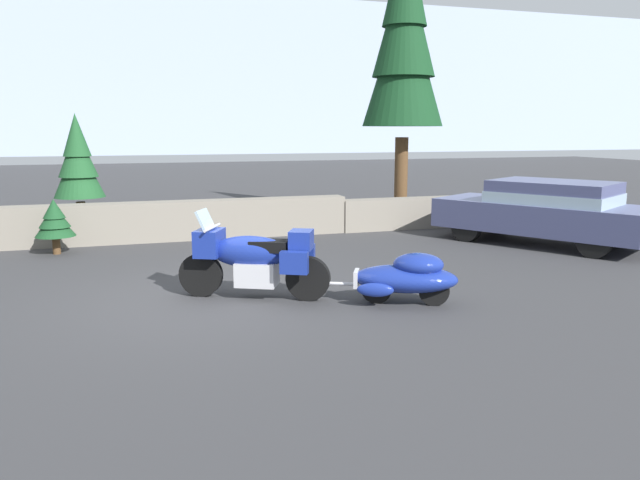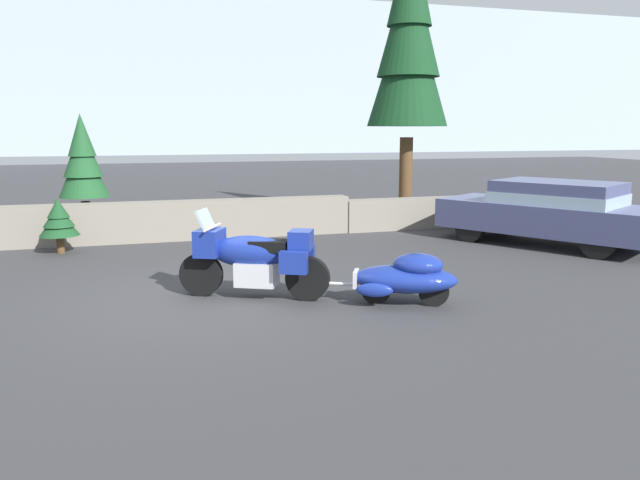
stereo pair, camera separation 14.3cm
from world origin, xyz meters
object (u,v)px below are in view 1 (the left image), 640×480
Objects in this scene: sedan_at_right_edge at (545,210)px; pine_tree_secondary at (78,160)px; car_shaped_trailer at (406,277)px; touring_motorcycle at (253,258)px; pine_tree_tall at (404,36)px.

sedan_at_right_edge is 10.68m from pine_tree_secondary.
car_shaped_trailer is 0.74× the size of pine_tree_secondary.
touring_motorcycle is 1.00× the size of car_shaped_trailer.
pine_tree_tall reaches higher than sedan_at_right_edge.
car_shaped_trailer is 9.82m from pine_tree_tall.
touring_motorcycle is 2.28m from car_shaped_trailer.
sedan_at_right_edge reaches higher than touring_motorcycle.
sedan_at_right_edge reaches higher than car_shaped_trailer.
pine_tree_tall is at bearing 2.35° from pine_tree_secondary.
pine_tree_secondary is (-4.82, 7.58, 1.39)m from car_shaped_trailer.
sedan_at_right_edge is 1.67× the size of pine_tree_secondary.
touring_motorcycle is 0.45× the size of sedan_at_right_edge.
touring_motorcycle is at bearing -129.06° from pine_tree_tall.
sedan_at_right_edge is (4.96, 3.40, 0.36)m from car_shaped_trailer.
sedan_at_right_edge is 0.60× the size of pine_tree_tall.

